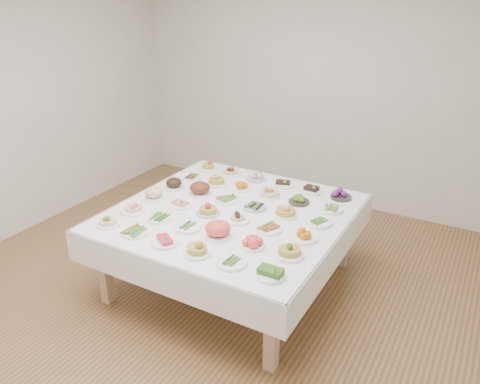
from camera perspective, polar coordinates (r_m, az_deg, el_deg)
The scene contains 38 objects.
room_envelope at distance 3.71m, azimuth -4.91°, elevation 11.87°, with size 5.02×5.02×2.81m.
display_table at distance 4.21m, azimuth -1.01°, elevation -3.22°, with size 2.00×2.00×0.75m.
dish_0 at distance 4.07m, azimuth -15.81°, elevation -3.34°, with size 0.19×0.19×0.11m.
dish_1 at distance 3.89m, azimuth -12.69°, elevation -4.72°, with size 0.21×0.21×0.05m.
dish_2 at distance 3.70m, azimuth -9.16°, elevation -5.78°, with size 0.21×0.21×0.09m.
dish_3 at distance 3.52m, azimuth -5.30°, elevation -6.69°, with size 0.22×0.21×0.13m.
dish_4 at distance 3.41m, azimuth -1.02°, elevation -8.51°, with size 0.22×0.22×0.05m.
dish_5 at distance 3.27m, azimuth 3.74°, elevation -9.64°, with size 0.21×0.21×0.10m.
dish_6 at distance 4.26m, azimuth -12.91°, elevation -1.80°, with size 0.22×0.22×0.11m.
dish_7 at distance 4.08m, azimuth -9.82°, elevation -3.12°, with size 0.20×0.20×0.05m.
dish_8 at distance 3.90m, azimuth -6.39°, elevation -4.21°, with size 0.22×0.22×0.05m.
dish_9 at distance 3.74m, azimuth -2.72°, elevation -4.66°, with size 0.22×0.22×0.12m.
dish_10 at distance 3.61m, azimuth 1.48°, elevation -6.14°, with size 0.19×0.19×0.09m.
dish_11 at distance 3.50m, azimuth 6.07°, elevation -7.01°, with size 0.21×0.21×0.12m.
dish_12 at distance 4.47m, azimuth -10.47°, elevation -0.27°, with size 0.20×0.20×0.11m.
dish_13 at distance 4.29m, azimuth -7.32°, elevation -1.37°, with size 0.20×0.20×0.09m.
dish_14 at distance 4.11m, azimuth -3.92°, elevation -2.02°, with size 0.20×0.20×0.12m.
dish_15 at distance 3.98m, azimuth -0.28°, elevation -3.01°, with size 0.20×0.20×0.10m.
dish_16 at distance 3.86m, azimuth 3.53°, elevation -4.41°, with size 0.22×0.22×0.05m.
dish_17 at distance 3.75m, azimuth 7.77°, elevation -5.26°, with size 0.22×0.22×0.09m.
dish_18 at distance 4.67m, azimuth -8.06°, elevation 0.92°, with size 0.20×0.20×0.10m.
dish_19 at distance 4.50m, azimuth -4.91°, elevation 0.46°, with size 0.22×0.22×0.14m.
dish_20 at distance 4.37m, azimuth -1.60°, elevation -0.85°, with size 0.23×0.22×0.05m.
dish_21 at distance 4.22m, azimuth 1.78°, elevation -1.79°, with size 0.21×0.21×0.05m.
dish_22 at distance 4.09m, azimuth 5.58°, elevation -2.27°, with size 0.20×0.20×0.12m.
dish_23 at distance 4.01m, azimuth 9.57°, elevation -3.61°, with size 0.22×0.22×0.05m.
dish_24 at distance 4.90m, azimuth -5.85°, elevation 1.82°, with size 0.22×0.22×0.05m.
dish_25 at distance 4.72m, azimuth -2.90°, elevation 1.69°, with size 0.22×0.22×0.15m.
dish_26 at distance 4.60m, azimuth 0.21°, elevation 0.69°, with size 0.20×0.20×0.09m.
dish_27 at distance 4.46m, azimuth 3.63°, elevation 0.15°, with size 0.22×0.22×0.12m.
dish_28 at distance 4.36m, azimuth 7.22°, elevation -0.94°, with size 0.19×0.19×0.08m.
dish_29 at distance 4.26m, azimuth 11.01°, elevation -1.99°, with size 0.21×0.21×0.05m.
dish_30 at distance 5.13m, azimuth -3.89°, elevation 3.24°, with size 0.20×0.20×0.11m.
dish_31 at distance 4.97m, azimuth -1.18°, elevation 2.76°, with size 0.22×0.22×0.13m.
dish_32 at distance 4.85m, azimuth 1.96°, elevation 1.94°, with size 0.20×0.20×0.09m.
dish_33 at distance 4.72m, azimuth 5.25°, elevation 1.14°, with size 0.22×0.22×0.09m.
dish_34 at distance 4.61m, azimuth 8.71°, elevation 0.38°, with size 0.21×0.21×0.09m.
dish_35 at distance 4.52m, azimuth 12.22°, elevation -0.28°, with size 0.20×0.20×0.09m.
Camera 1 is at (2.06, -2.98, 2.58)m, focal length 35.00 mm.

